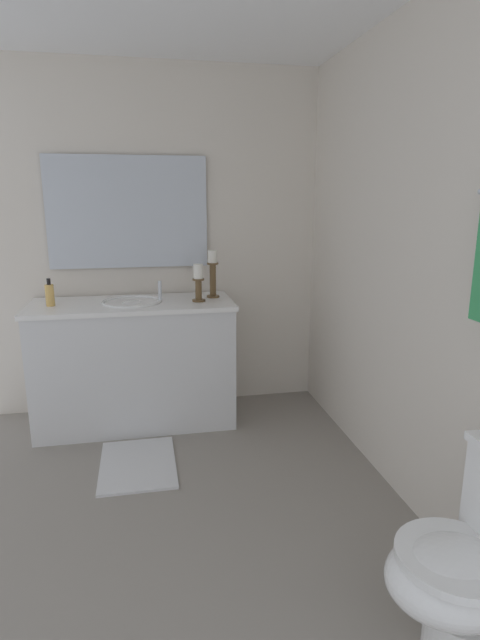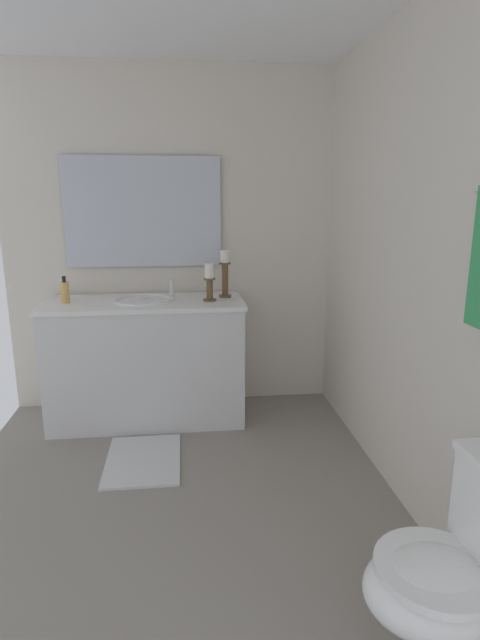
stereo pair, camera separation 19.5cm
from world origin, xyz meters
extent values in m
cube|color=gray|center=(0.00, 0.00, -0.01)|extent=(3.00, 2.39, 0.02)
cube|color=silver|center=(0.00, 1.19, 1.23)|extent=(3.00, 0.04, 2.45)
cube|color=silver|center=(-1.50, 0.00, 1.23)|extent=(0.04, 2.39, 2.45)
cube|color=silver|center=(-1.18, -0.20, 0.42)|extent=(0.55, 1.33, 0.83)
cube|color=white|center=(-1.18, -0.20, 0.85)|extent=(0.58, 1.36, 0.03)
sphere|color=black|center=(-1.27, -0.87, 0.46)|extent=(0.02, 0.02, 0.02)
sphere|color=black|center=(-1.08, -0.87, 0.46)|extent=(0.02, 0.02, 0.02)
ellipsoid|color=white|center=(-1.18, -0.20, 0.81)|extent=(0.38, 0.30, 0.11)
torus|color=white|center=(-1.18, -0.20, 0.87)|extent=(0.40, 0.40, 0.02)
cylinder|color=silver|center=(-1.18, -0.01, 0.93)|extent=(0.02, 0.02, 0.14)
cube|color=silver|center=(-1.46, -0.20, 1.45)|extent=(0.02, 1.10, 0.77)
cylinder|color=brown|center=(-1.25, 0.37, 0.87)|extent=(0.09, 0.09, 0.01)
cylinder|color=brown|center=(-1.25, 0.37, 0.98)|extent=(0.04, 0.04, 0.23)
cylinder|color=brown|center=(-1.25, 0.37, 1.10)|extent=(0.08, 0.08, 0.01)
cylinder|color=white|center=(-1.25, 0.37, 1.15)|extent=(0.06, 0.06, 0.08)
cylinder|color=brown|center=(-1.13, 0.25, 0.87)|extent=(0.09, 0.09, 0.01)
cylinder|color=brown|center=(-1.13, 0.25, 0.94)|extent=(0.04, 0.04, 0.14)
cylinder|color=brown|center=(-1.13, 0.25, 1.01)|extent=(0.08, 0.08, 0.01)
cylinder|color=white|center=(-1.13, 0.25, 1.07)|extent=(0.06, 0.06, 0.10)
cylinder|color=#E5B259|center=(-1.17, -0.71, 0.93)|extent=(0.06, 0.06, 0.14)
cylinder|color=black|center=(-1.17, -0.71, 1.02)|extent=(0.02, 0.02, 0.04)
ellipsoid|color=white|center=(0.96, 0.84, 0.32)|extent=(0.38, 0.46, 0.24)
cylinder|color=white|center=(0.96, 0.84, 0.40)|extent=(0.39, 0.39, 0.03)
cube|color=silver|center=(-0.55, -0.20, 0.01)|extent=(0.60, 0.44, 0.02)
camera|label=1|loc=(2.21, -0.12, 1.55)|focal=28.15mm
camera|label=2|loc=(2.24, 0.07, 1.55)|focal=28.15mm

